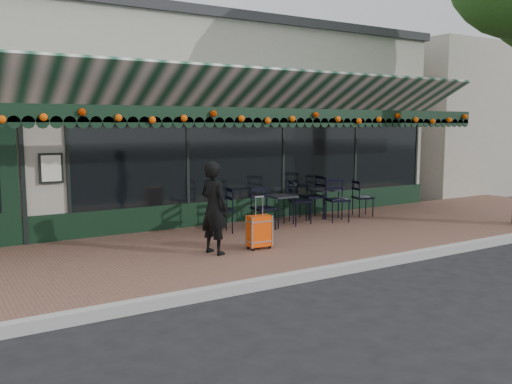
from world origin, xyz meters
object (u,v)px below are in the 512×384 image
chair_a_front (338,200)px  chair_b_front (264,209)px  suitcase (259,232)px  chair_a_left (312,197)px  woman (214,208)px  chair_b_left (220,210)px  cafe_table_b (281,198)px  chair_a_right (363,198)px  cafe_table_a (325,192)px  chair_b_right (300,201)px

chair_a_front → chair_b_front: chair_a_front is taller
suitcase → chair_a_left: (2.65, 1.95, 0.19)m
woman → chair_b_left: woman is taller
woman → chair_a_front: (3.71, 1.26, -0.30)m
cafe_table_b → chair_a_right: 2.36m
cafe_table_a → chair_b_left: (-2.89, -0.32, -0.14)m
chair_b_left → chair_b_right: (2.00, 0.07, 0.02)m
chair_b_left → chair_b_front: bearing=89.9°
chair_a_front → chair_b_right: bearing=177.5°
woman → cafe_table_a: (3.79, 1.80, -0.18)m
chair_a_left → chair_b_right: chair_a_left is taller
woman → chair_a_right: (4.69, 1.50, -0.34)m
suitcase → cafe_table_b: 2.19m
chair_a_right → chair_a_front: chair_a_front is taller
chair_b_right → cafe_table_a: bearing=-52.0°
cafe_table_b → chair_a_left: bearing=19.3°
chair_b_left → chair_b_right: bearing=102.1°
chair_a_right → chair_b_right: size_ratio=0.90×
woman → chair_a_left: woman is taller
chair_b_left → suitcase: bearing=6.8°
woman → chair_a_front: 3.93m
chair_a_right → suitcase: bearing=128.0°
chair_a_right → chair_b_left: (-3.78, -0.02, 0.02)m
woman → chair_b_left: bearing=-48.6°
chair_a_left → chair_a_right: chair_a_left is taller
chair_a_right → chair_b_right: (-1.78, 0.06, 0.05)m
cafe_table_a → woman: bearing=-154.6°
chair_a_front → chair_b_left: chair_a_front is taller
woman → chair_b_right: size_ratio=1.63×
cafe_table_a → chair_a_right: size_ratio=0.77×
woman → chair_a_right: woman is taller
chair_b_right → chair_a_front: bearing=-87.8°
suitcase → chair_b_left: (0.09, 1.59, 0.15)m
woman → chair_b_left: size_ratio=1.71×
cafe_table_a → chair_b_right: (-0.88, -0.24, -0.12)m
cafe_table_a → chair_a_front: chair_a_front is taller
cafe_table_a → chair_b_right: bearing=-164.5°
suitcase → woman: bearing=175.6°
cafe_table_a → chair_b_front: size_ratio=0.76×
chair_a_front → suitcase: bearing=-136.9°
chair_a_front → cafe_table_a: bearing=99.5°
woman → chair_a_right: 4.93m
cafe_table_a → chair_a_front: 0.56m
cafe_table_b → chair_a_right: size_ratio=0.77×
chair_a_right → chair_a_front: size_ratio=0.90×
chair_a_left → woman: bearing=-56.0°
suitcase → chair_a_right: bearing=25.5°
woman → chair_b_front: 2.27m
cafe_table_b → chair_b_left: chair_b_left is taller
suitcase → cafe_table_b: suitcase is taller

